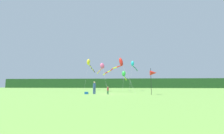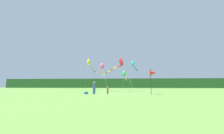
% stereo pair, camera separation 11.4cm
% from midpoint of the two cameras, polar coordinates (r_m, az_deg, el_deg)
% --- Properties ---
extents(ground_plane, '(120.00, 120.00, 0.00)m').
position_cam_midpoint_polar(ground_plane, '(21.79, -1.26, -10.56)').
color(ground_plane, '#6B9E42').
extents(distant_treeline, '(108.00, 3.24, 4.19)m').
position_cam_midpoint_polar(distant_treeline, '(66.66, 3.01, -6.38)').
color(distant_treeline, '#234C23').
rests_on(distant_treeline, ground).
extents(person_adult, '(0.40, 0.40, 1.84)m').
position_cam_midpoint_polar(person_adult, '(21.93, -6.85, -7.80)').
color(person_adult, '#334C8C').
rests_on(person_adult, ground).
extents(person_child, '(0.25, 0.25, 1.12)m').
position_cam_midpoint_polar(person_child, '(21.02, -1.57, -8.97)').
color(person_child, '#3F724C').
rests_on(person_child, ground).
extents(cooler_box, '(0.50, 0.37, 0.34)m').
position_cam_midpoint_polar(cooler_box, '(21.95, -9.89, -9.99)').
color(cooler_box, '#1959B2').
rests_on(cooler_box, ground).
extents(banner_flag_pole, '(0.90, 0.70, 3.68)m').
position_cam_midpoint_polar(banner_flag_pole, '(21.16, 15.94, -2.31)').
color(banner_flag_pole, black).
rests_on(banner_flag_pole, ground).
extents(kite_cyan, '(2.42, 5.98, 6.99)m').
position_cam_midpoint_polar(kite_cyan, '(34.48, 8.41, 0.96)').
color(kite_cyan, '#B2B2B2').
rests_on(kite_cyan, ground).
extents(kite_green, '(1.26, 6.01, 4.90)m').
position_cam_midpoint_polar(kite_green, '(35.92, 4.86, -2.87)').
color(kite_green, '#B2B2B2').
rests_on(kite_green, ground).
extents(kite_yellow, '(1.09, 9.05, 8.44)m').
position_cam_midpoint_polar(kite_yellow, '(40.34, -8.84, 1.52)').
color(kite_yellow, '#B2B2B2').
rests_on(kite_yellow, ground).
extents(kite_rainbow, '(3.26, 5.81, 6.09)m').
position_cam_midpoint_polar(kite_rainbow, '(31.17, -3.90, 0.11)').
color(kite_rainbow, '#B2B2B2').
rests_on(kite_rainbow, ground).
extents(kite_red, '(6.58, 7.52, 6.64)m').
position_cam_midpoint_polar(kite_red, '(28.29, 2.59, 1.11)').
color(kite_red, '#B2B2B2').
rests_on(kite_red, ground).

